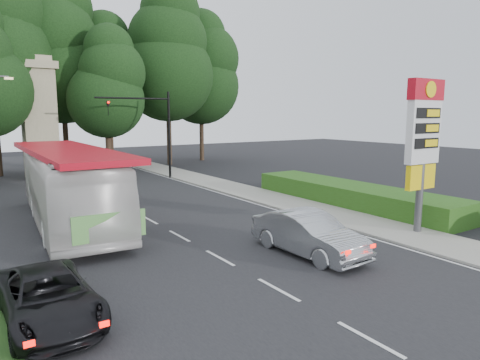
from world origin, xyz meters
TOP-DOWN VIEW (x-y plane):
  - ground at (0.00, 0.00)m, footprint 120.00×120.00m
  - road_surface at (0.00, 12.00)m, footprint 14.00×80.00m
  - sidewalk_right at (8.50, 12.00)m, footprint 3.00×80.00m
  - hedge at (11.50, 8.00)m, footprint 3.00×14.00m
  - gas_station_pylon at (9.20, 1.99)m, footprint 2.10×0.45m
  - traffic_signal_mast at (5.68, 24.00)m, footprint 6.10×0.35m
  - monument at (-2.00, 30.00)m, footprint 3.00×3.00m
  - tree_center_right at (1.00, 35.00)m, footprint 9.24×9.24m
  - tree_east_near at (6.00, 37.00)m, footprint 8.12×8.12m
  - tree_east_mid at (11.00, 33.00)m, footprint 9.52×9.52m
  - tree_far_east at (16.00, 35.00)m, footprint 8.68×8.68m
  - tree_monument_right at (3.50, 29.50)m, footprint 6.72×6.72m
  - transit_bus at (-3.50, 12.41)m, footprint 4.05×13.56m
  - sedan_silver at (3.08, 2.53)m, footprint 1.92×5.06m
  - suv_charcoal at (-6.20, 2.28)m, footprint 2.29×4.76m

SIDE VIEW (x-z plane):
  - ground at x=0.00m, z-range 0.00..0.00m
  - road_surface at x=0.00m, z-range 0.00..0.02m
  - sidewalk_right at x=8.50m, z-range 0.00..0.12m
  - hedge at x=11.50m, z-range 0.00..1.20m
  - suv_charcoal at x=-6.20m, z-range 0.00..1.31m
  - sedan_silver at x=3.08m, z-range 0.00..1.65m
  - transit_bus at x=-3.50m, z-range 0.00..3.73m
  - gas_station_pylon at x=9.20m, z-range 1.02..7.87m
  - traffic_signal_mast at x=5.68m, z-range 1.07..8.27m
  - monument at x=-2.00m, z-range 0.08..10.13m
  - tree_monument_right at x=3.50m, z-range 1.41..14.61m
  - tree_east_near at x=6.00m, z-range 1.71..17.66m
  - tree_far_east at x=16.00m, z-range 1.83..18.88m
  - tree_center_right at x=1.00m, z-range 1.94..20.09m
  - tree_east_mid at x=11.00m, z-range 2.00..20.70m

